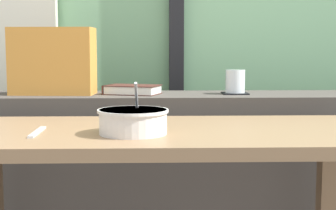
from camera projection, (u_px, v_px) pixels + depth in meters
dark_console_ledge at (173, 190)px, 2.05m from camera, size 2.80×0.33×0.78m
breakfast_table at (163, 169)px, 1.50m from camera, size 1.25×0.57×0.73m
coaster_square at (235, 93)px, 2.01m from camera, size 0.10×0.10×0.00m
juice_glass at (235, 82)px, 2.01m from camera, size 0.08×0.08×0.09m
closed_book at (132, 90)px, 2.00m from camera, size 0.24×0.19×0.04m
throw_pillow at (53, 61)px, 1.98m from camera, size 0.33×0.16×0.26m
soup_bowl at (133, 122)px, 1.40m from camera, size 0.20×0.20×0.15m
fork_utensil at (37, 132)px, 1.41m from camera, size 0.02×0.17×0.01m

